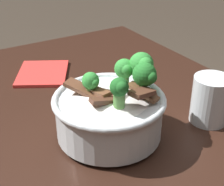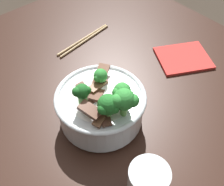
{
  "view_description": "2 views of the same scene",
  "coord_description": "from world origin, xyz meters",
  "views": [
    {
      "loc": [
        0.38,
        -0.18,
        1.15
      ],
      "look_at": [
        -0.12,
        0.13,
        0.83
      ],
      "focal_mm": 55.35,
      "sensor_mm": 36.0,
      "label": 1
    },
    {
      "loc": [
        0.18,
        0.42,
        1.32
      ],
      "look_at": [
        -0.13,
        0.08,
        0.81
      ],
      "focal_mm": 45.67,
      "sensor_mm": 36.0,
      "label": 2
    }
  ],
  "objects": [
    {
      "name": "folded_napkin",
      "position": [
        -0.41,
        0.09,
        0.76
      ],
      "size": [
        0.19,
        0.18,
        0.01
      ],
      "primitive_type": "cube",
      "rotation": [
        0.0,
        0.0,
        -0.51
      ],
      "color": "red",
      "rests_on": "dining_table"
    },
    {
      "name": "rice_bowl",
      "position": [
        -0.08,
        0.1,
        0.82
      ],
      "size": [
        0.21,
        0.21,
        0.16
      ],
      "color": "silver",
      "rests_on": "dining_table"
    },
    {
      "name": "drinking_glass",
      "position": [
        -0.03,
        0.3,
        0.8
      ],
      "size": [
        0.08,
        0.08,
        0.1
      ],
      "color": "white",
      "rests_on": "dining_table"
    }
  ]
}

